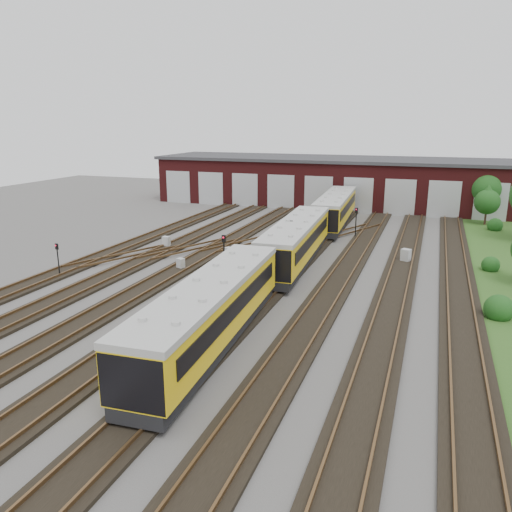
% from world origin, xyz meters
% --- Properties ---
extents(ground, '(120.00, 120.00, 0.00)m').
position_xyz_m(ground, '(0.00, 0.00, 0.00)').
color(ground, '#4B4946').
rests_on(ground, ground).
extents(track_network, '(30.40, 70.00, 0.33)m').
position_xyz_m(track_network, '(-0.17, 0.59, 0.11)').
color(track_network, black).
rests_on(track_network, ground).
extents(maintenance_shed, '(51.00, 12.50, 6.35)m').
position_xyz_m(maintenance_shed, '(-0.01, 39.97, 3.20)').
color(maintenance_shed, '#4A1213').
rests_on(maintenance_shed, ground).
extents(metro_train, '(3.63, 47.43, 3.16)m').
position_xyz_m(metro_train, '(2.00, 8.84, 1.95)').
color(metro_train, black).
rests_on(metro_train, ground).
extents(signal_mast_0, '(0.24, 0.23, 2.51)m').
position_xyz_m(signal_mast_0, '(-13.51, -0.08, 1.62)').
color(signal_mast_0, black).
rests_on(signal_mast_0, ground).
extents(signal_mast_1, '(0.31, 0.30, 3.53)m').
position_xyz_m(signal_mast_1, '(1.51, 8.95, 2.25)').
color(signal_mast_1, black).
rests_on(signal_mast_1, ground).
extents(signal_mast_2, '(0.27, 0.25, 3.00)m').
position_xyz_m(signal_mast_2, '(4.95, 19.95, 1.93)').
color(signal_mast_2, black).
rests_on(signal_mast_2, ground).
extents(signal_mast_3, '(0.26, 0.24, 3.42)m').
position_xyz_m(signal_mast_3, '(-1.61, 2.88, 2.17)').
color(signal_mast_3, black).
rests_on(signal_mast_3, ground).
extents(relay_cabinet_0, '(0.63, 0.52, 1.02)m').
position_xyz_m(relay_cabinet_0, '(-10.55, 10.37, 0.51)').
color(relay_cabinet_0, '#B8BCBE').
rests_on(relay_cabinet_0, ground).
extents(relay_cabinet_1, '(0.74, 0.69, 0.98)m').
position_xyz_m(relay_cabinet_1, '(-3.71, 8.68, 0.49)').
color(relay_cabinet_1, '#B8BCBE').
rests_on(relay_cabinet_1, ground).
extents(relay_cabinet_2, '(0.67, 0.62, 0.90)m').
position_xyz_m(relay_cabinet_2, '(-5.99, 4.56, 0.45)').
color(relay_cabinet_2, '#B8BCBE').
rests_on(relay_cabinet_2, ground).
extents(relay_cabinet_3, '(0.64, 0.60, 0.86)m').
position_xyz_m(relay_cabinet_3, '(-1.02, 22.17, 0.43)').
color(relay_cabinet_3, '#B8BCBE').
rests_on(relay_cabinet_3, ground).
extents(relay_cabinet_4, '(0.85, 0.79, 1.13)m').
position_xyz_m(relay_cabinet_4, '(10.17, 12.47, 0.57)').
color(relay_cabinet_4, '#B8BCBE').
rests_on(relay_cabinet_4, ground).
extents(tree_0, '(3.81, 3.81, 6.31)m').
position_xyz_m(tree_0, '(17.46, 35.00, 4.05)').
color(tree_0, '#341F17').
rests_on(tree_0, ground).
extents(tree_1, '(2.71, 2.71, 4.50)m').
position_xyz_m(tree_1, '(17.40, 31.32, 2.89)').
color(tree_1, '#341F17').
rests_on(tree_1, ground).
extents(bush_0, '(1.68, 1.68, 1.68)m').
position_xyz_m(bush_0, '(16.00, 1.99, 0.84)').
color(bush_0, '#124113').
rests_on(bush_0, ground).
extents(bush_1, '(1.34, 1.34, 1.34)m').
position_xyz_m(bush_1, '(16.41, 12.26, 0.67)').
color(bush_1, '#124113').
rests_on(bush_1, ground).
extents(bush_2, '(1.54, 1.54, 1.54)m').
position_xyz_m(bush_2, '(18.15, 28.44, 0.77)').
color(bush_2, '#124113').
rests_on(bush_2, ground).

